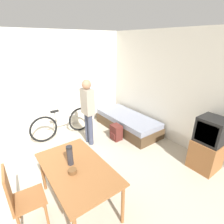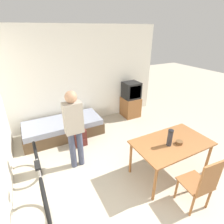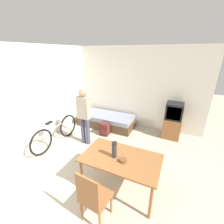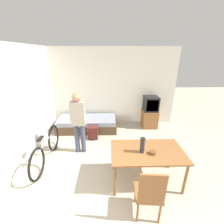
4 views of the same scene
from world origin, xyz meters
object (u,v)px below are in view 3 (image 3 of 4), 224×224
mate_bowl (123,160)px  backpack (104,129)px  daybed (106,120)px  bicycle (56,133)px  thermos_flask (114,149)px  tv (173,121)px  wooden_chair (92,197)px  person_standing (84,113)px  dining_table (121,161)px

mate_bowl → backpack: mate_bowl is taller
daybed → backpack: size_ratio=4.88×
daybed → bicycle: size_ratio=1.16×
thermos_flask → daybed: bearing=120.4°
tv → mate_bowl: (-0.65, -2.56, 0.23)m
mate_bowl → tv: bearing=75.8°
wooden_chair → person_standing: person_standing is taller
tv → thermos_flask: bearing=-108.5°
wooden_chair → person_standing: size_ratio=0.61×
person_standing → dining_table: bearing=-34.5°
thermos_flask → bicycle: bearing=162.2°
person_standing → mate_bowl: person_standing is taller
tv → person_standing: bearing=-147.2°
person_standing → backpack: bearing=67.1°
daybed → thermos_flask: thermos_flask is taller
daybed → mate_bowl: (1.55, -2.39, 0.55)m
bicycle → dining_table: bearing=-16.0°
wooden_chair → bicycle: bearing=145.9°
bicycle → person_standing: 1.02m
dining_table → person_standing: size_ratio=0.86×
daybed → dining_table: bearing=-57.1°
dining_table → wooden_chair: wooden_chair is taller
backpack → dining_table: bearing=-53.8°
backpack → wooden_chair: bearing=-66.1°
daybed → thermos_flask: (1.36, -2.33, 0.69)m
daybed → person_standing: size_ratio=1.23×
wooden_chair → dining_table: bearing=79.8°
thermos_flask → mate_bowl: (0.19, -0.06, -0.14)m
tv → backpack: tv is taller
thermos_flask → tv: bearing=71.5°
tv → wooden_chair: 3.35m
thermos_flask → backpack: bearing=122.9°
wooden_chair → mate_bowl: (0.21, 0.68, 0.22)m
daybed → bicycle: bearing=-114.6°
daybed → person_standing: person_standing is taller
tv → wooden_chair: tv is taller
dining_table → person_standing: person_standing is taller
thermos_flask → backpack: (-1.11, 1.71, -0.70)m
dining_table → thermos_flask: (-0.12, -0.04, 0.24)m
person_standing → wooden_chair: bearing=-53.1°
wooden_chair → mate_bowl: wooden_chair is taller
tv → bicycle: bearing=-148.4°
wooden_chair → person_standing: bearing=126.9°
daybed → tv: (2.20, 0.17, 0.32)m
person_standing → mate_bowl: (1.57, -1.12, -0.19)m
dining_table → mate_bowl: 0.16m
person_standing → thermos_flask: size_ratio=5.28×
bicycle → mate_bowl: (2.31, -0.74, 0.40)m
dining_table → mate_bowl: bearing=-52.9°
daybed → dining_table: 2.76m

